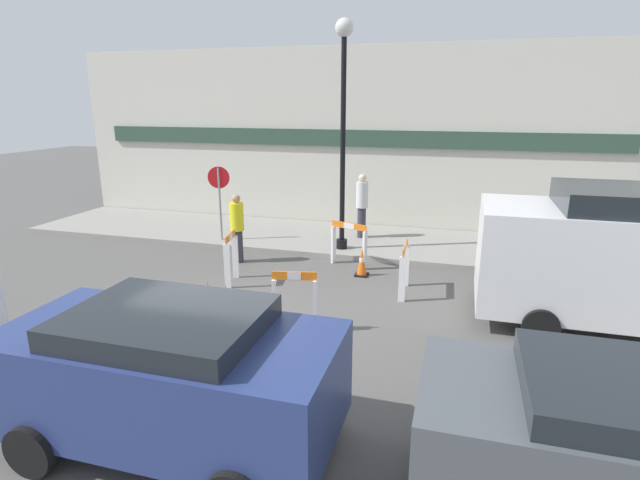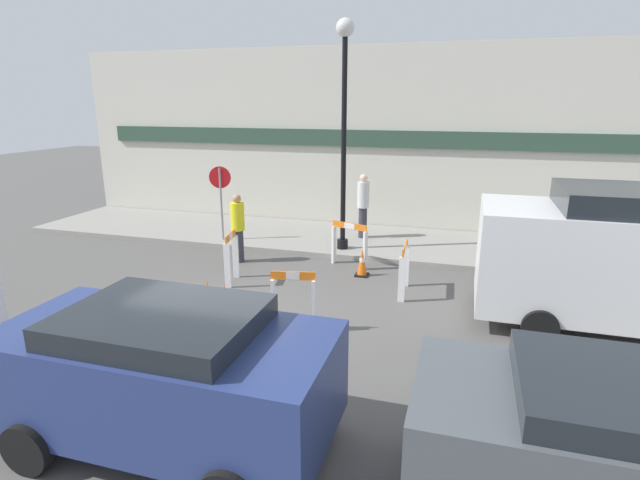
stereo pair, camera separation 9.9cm
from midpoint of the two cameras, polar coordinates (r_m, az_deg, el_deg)
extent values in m
plane|color=#565451|center=(9.03, -9.82, -10.22)|extent=(60.00, 60.00, 0.00)
cube|color=gray|center=(14.46, 1.01, 0.25)|extent=(18.00, 3.39, 0.13)
cube|color=beige|center=(15.70, 2.84, 11.41)|extent=(18.00, 0.12, 5.50)
cube|color=#2D4738|center=(15.59, 2.74, 11.57)|extent=(16.20, 0.10, 0.50)
cylinder|color=black|center=(13.20, 2.80, -0.44)|extent=(0.29, 0.29, 0.24)
cylinder|color=black|center=(12.73, 2.95, 10.48)|extent=(0.13, 0.13, 5.26)
sphere|color=silver|center=(12.79, 3.14, 23.09)|extent=(0.44, 0.44, 0.44)
cylinder|color=gray|center=(14.09, -11.01, 4.06)|extent=(0.06, 0.06, 2.02)
cylinder|color=red|center=(13.96, -11.17, 7.04)|extent=(0.59, 0.17, 0.60)
cube|color=white|center=(11.88, 5.41, -1.23)|extent=(0.10, 0.14, 0.94)
cube|color=white|center=(12.33, 1.83, -0.54)|extent=(0.10, 0.14, 0.94)
cube|color=orange|center=(11.96, 3.63, 1.62)|extent=(0.91, 0.33, 0.15)
cube|color=white|center=(11.96, 3.63, 1.62)|extent=(0.28, 0.12, 0.14)
cube|color=white|center=(11.46, -9.37, -1.88)|extent=(0.14, 0.08, 0.99)
cube|color=white|center=(10.85, -10.28, -2.93)|extent=(0.14, 0.08, 0.99)
cube|color=orange|center=(11.00, -9.95, 0.43)|extent=(0.16, 0.72, 0.15)
cube|color=white|center=(11.00, -9.95, 0.43)|extent=(0.07, 0.22, 0.13)
cube|color=white|center=(8.79, -5.06, -7.40)|extent=(0.09, 0.14, 0.95)
cube|color=white|center=(8.70, -0.39, -7.57)|extent=(0.09, 0.14, 0.95)
cube|color=orange|center=(8.54, -2.78, -4.10)|extent=(0.76, 0.18, 0.15)
cube|color=white|center=(8.54, -2.78, -4.10)|extent=(0.23, 0.08, 0.13)
cube|color=white|center=(10.09, 9.60, -4.50)|extent=(0.13, 0.06, 0.94)
cube|color=white|center=(10.95, 10.07, -2.90)|extent=(0.13, 0.06, 0.94)
cube|color=orange|center=(10.35, 9.99, -0.83)|extent=(0.05, 0.97, 0.15)
cube|color=white|center=(10.35, 9.99, -0.83)|extent=(0.04, 0.29, 0.14)
cube|color=black|center=(11.60, 5.05, -3.98)|extent=(0.30, 0.30, 0.04)
cone|color=orange|center=(11.49, 5.09, -2.43)|extent=(0.23, 0.22, 0.62)
cylinder|color=white|center=(11.48, 5.09, -2.29)|extent=(0.13, 0.13, 0.09)
cube|color=black|center=(9.41, -10.35, -9.02)|extent=(0.30, 0.30, 0.04)
cone|color=orange|center=(9.26, -10.46, -6.95)|extent=(0.22, 0.22, 0.70)
cylinder|color=white|center=(9.25, -10.47, -6.75)|extent=(0.13, 0.13, 0.10)
cube|color=black|center=(9.69, -12.29, -8.37)|extent=(0.30, 0.30, 0.04)
cone|color=orange|center=(9.55, -12.41, -6.41)|extent=(0.23, 0.23, 0.67)
cylinder|color=white|center=(9.54, -12.42, -6.22)|extent=(0.13, 0.13, 0.09)
cylinder|color=#33333D|center=(12.59, -9.03, -0.67)|extent=(0.33, 0.33, 0.82)
cylinder|color=yellow|center=(12.40, -9.18, 2.67)|extent=(0.46, 0.46, 0.68)
sphere|color=tan|center=(12.31, -9.27, 4.69)|extent=(0.29, 0.29, 0.21)
cylinder|color=#33333D|center=(14.22, 5.10, 2.01)|extent=(0.29, 0.29, 0.87)
cylinder|color=silver|center=(14.05, 5.18, 5.17)|extent=(0.40, 0.40, 0.72)
sphere|color=beige|center=(13.98, 5.22, 7.06)|extent=(0.26, 0.26, 0.22)
cube|color=navy|center=(6.15, -16.63, -14.70)|extent=(3.84, 1.78, 1.13)
cube|color=#1E2328|center=(5.89, -17.06, -9.96)|extent=(2.11, 1.64, 0.51)
cylinder|color=black|center=(6.65, -2.78, -17.17)|extent=(0.60, 0.18, 0.60)
cylinder|color=black|center=(7.68, -20.28, -13.42)|extent=(0.60, 0.18, 0.60)
cylinder|color=black|center=(6.58, -30.03, -19.91)|extent=(0.60, 0.18, 0.60)
cylinder|color=black|center=(6.36, 18.88, -19.82)|extent=(0.60, 0.18, 0.60)
cylinder|color=black|center=(11.04, 22.87, -4.69)|extent=(0.60, 0.18, 0.60)
cylinder|color=black|center=(9.13, 24.12, -9.06)|extent=(0.60, 0.18, 0.60)
camera|label=1|loc=(0.05, -89.74, 0.07)|focal=28.00mm
camera|label=2|loc=(0.05, 90.26, -0.07)|focal=28.00mm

